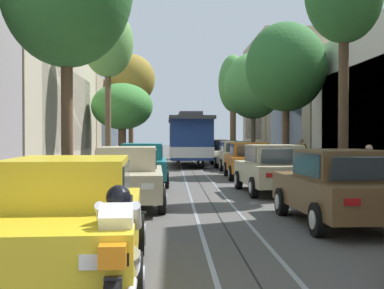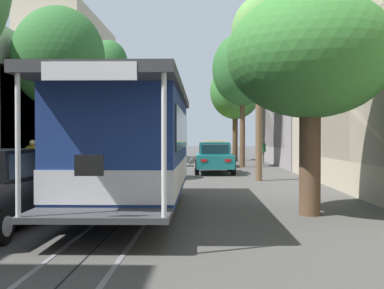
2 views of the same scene
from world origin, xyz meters
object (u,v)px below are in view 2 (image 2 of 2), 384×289
cable_car_trolley (134,144)px  pedestrian_on_right_pavement (262,150)px  parked_car_beige_fifth_right (78,169)px  parked_car_yellow_near_left (214,151)px  street_tree_kerb_right_near (134,94)px  street_tree_kerb_right_second (108,67)px  parked_car_beige_mid_right (136,155)px  street_tree_kerb_left_fourth (310,57)px  parked_car_teal_mid_left (214,158)px  motorcycle_with_rider (204,152)px  parked_car_maroon_near_right (155,150)px  street_tree_kerb_left_near (235,92)px  street_tree_kerb_right_mid (58,58)px  parked_car_brown_second_right (145,152)px  pedestrian_on_left_pavement (93,153)px  parked_car_orange_fourth_right (115,160)px  street_tree_kerb_left_second (242,70)px  parked_car_beige_second_left (213,154)px  pedestrian_crossing_far (32,158)px  street_tree_kerb_left_mid (259,37)px

cable_car_trolley → pedestrian_on_right_pavement: bearing=-105.2°
parked_car_beige_fifth_right → parked_car_yellow_near_left: bearing=-102.5°
parked_car_yellow_near_left → street_tree_kerb_right_near: bearing=-12.3°
street_tree_kerb_right_near → street_tree_kerb_right_second: size_ratio=0.98×
parked_car_beige_mid_right → street_tree_kerb_left_fourth: bearing=111.6°
parked_car_beige_mid_right → street_tree_kerb_left_fourth: street_tree_kerb_left_fourth is taller
parked_car_teal_mid_left → motorcycle_with_rider: size_ratio=2.21×
street_tree_kerb_right_near → cable_car_trolley: street_tree_kerb_right_near is taller
street_tree_kerb_left_fourth → street_tree_kerb_right_near: street_tree_kerb_right_near is taller
parked_car_beige_mid_right → street_tree_kerb_right_near: bearing=-80.9°
parked_car_maroon_near_right → street_tree_kerb_left_near: street_tree_kerb_left_near is taller
street_tree_kerb_right_mid → cable_car_trolley: size_ratio=0.79×
parked_car_yellow_near_left → parked_car_brown_second_right: size_ratio=1.00×
cable_car_trolley → motorcycle_with_rider: cable_car_trolley is taller
motorcycle_with_rider → pedestrian_on_left_pavement: bearing=57.8°
cable_car_trolley → parked_car_teal_mid_left: bearing=-99.9°
parked_car_beige_mid_right → parked_car_orange_fourth_right: size_ratio=1.00×
parked_car_brown_second_right → pedestrian_on_left_pavement: size_ratio=2.76×
parked_car_teal_mid_left → parked_car_brown_second_right: size_ratio=0.99×
street_tree_kerb_left_second → parked_car_beige_second_left: bearing=-27.5°
parked_car_orange_fourth_right → cable_car_trolley: size_ratio=0.48×
parked_car_brown_second_right → pedestrian_on_right_pavement: (-7.90, 1.50, 0.17)m
parked_car_yellow_near_left → pedestrian_on_left_pavement: (7.40, 8.89, 0.10)m
street_tree_kerb_right_near → pedestrian_crossing_far: 20.16m
parked_car_orange_fourth_right → pedestrian_crossing_far: 3.73m
street_tree_kerb_left_mid → cable_car_trolley: 10.29m
parked_car_beige_second_left → parked_car_beige_mid_right: 5.41m
street_tree_kerb_left_second → pedestrian_on_left_pavement: 10.37m
parked_car_yellow_near_left → parked_car_beige_mid_right: same height
parked_car_beige_second_left → parked_car_beige_mid_right: same height
street_tree_kerb_left_fourth → street_tree_kerb_right_mid: bearing=-45.1°
parked_car_yellow_near_left → parked_car_beige_mid_right: 11.02m
parked_car_beige_fifth_right → cable_car_trolley: 4.49m
street_tree_kerb_left_fourth → cable_car_trolley: 4.74m
parked_car_orange_fourth_right → street_tree_kerb_left_mid: street_tree_kerb_left_mid is taller
parked_car_yellow_near_left → street_tree_kerb_left_fourth: bearing=93.9°
street_tree_kerb_left_second → street_tree_kerb_right_near: street_tree_kerb_left_second is taller
pedestrian_on_left_pavement → street_tree_kerb_left_fourth: bearing=117.9°
parked_car_maroon_near_right → motorcycle_with_rider: 4.19m
parked_car_beige_mid_right → street_tree_kerb_left_near: (-6.28, -10.76, 4.63)m
street_tree_kerb_left_near → street_tree_kerb_right_near: 8.13m
parked_car_beige_second_left → street_tree_kerb_left_fourth: 19.61m
parked_car_maroon_near_right → parked_car_beige_mid_right: (-0.27, 12.48, 0.00)m
cable_car_trolley → street_tree_kerb_left_fourth: bearing=171.2°
parked_car_beige_fifth_right → street_tree_kerb_right_second: 14.34m
pedestrian_on_left_pavement → parked_car_teal_mid_left: bearing=150.4°
cable_car_trolley → pedestrian_on_left_pavement: cable_car_trolley is taller
parked_car_beige_fifth_right → cable_car_trolley: bearing=123.0°
parked_car_brown_second_right → cable_car_trolley: cable_car_trolley is taller
parked_car_maroon_near_right → street_tree_kerb_right_near: 4.92m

